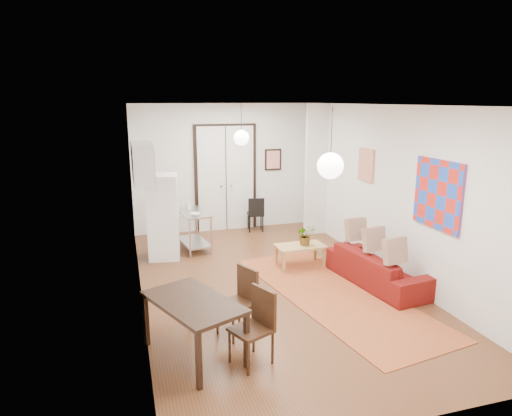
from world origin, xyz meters
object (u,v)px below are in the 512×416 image
object	(u,v)px
fridge	(163,217)
dining_chair_near	(235,295)
dining_chair_far	(249,320)
black_side_chair	(255,210)
coffee_table	(300,248)
dining_table	(193,307)
sofa	(378,268)
kitchen_counter	(193,226)

from	to	relation	value
fridge	dining_chair_near	size ratio (longest dim) A/B	1.85
dining_chair_far	black_side_chair	bearing A→B (deg)	139.61
coffee_table	dining_table	world-z (taller)	dining_table
fridge	sofa	bearing A→B (deg)	-27.42
fridge	dining_chair_far	world-z (taller)	fridge
kitchen_counter	sofa	bearing A→B (deg)	-53.41
dining_table	dining_chair_near	distance (m)	0.75
dining_chair_near	dining_chair_far	xyz separation A→B (m)	(0.00, -0.70, 0.00)
sofa	black_side_chair	world-z (taller)	black_side_chair
kitchen_counter	black_side_chair	bearing A→B (deg)	24.78
sofa	dining_chair_near	bearing A→B (deg)	100.30
coffee_table	dining_chair_near	bearing A→B (deg)	-130.36
kitchen_counter	black_side_chair	xyz separation A→B (m)	(1.58, 1.02, -0.02)
dining_chair_near	dining_chair_far	world-z (taller)	same
fridge	dining_table	world-z (taller)	fridge
kitchen_counter	fridge	size ratio (longest dim) A/B	0.67
black_side_chair	dining_chair_near	bearing A→B (deg)	79.85
sofa	black_side_chair	xyz separation A→B (m)	(-1.04, 3.68, 0.18)
kitchen_counter	black_side_chair	size ratio (longest dim) A/B	1.35
coffee_table	dining_table	bearing A→B (deg)	-133.31
sofa	coffee_table	distance (m)	1.48
dining_chair_far	coffee_table	bearing A→B (deg)	124.16
coffee_table	dining_chair_far	xyz separation A→B (m)	(-1.73, -2.73, 0.17)
kitchen_counter	black_side_chair	distance (m)	1.88
dining_chair_far	black_side_chair	distance (m)	5.49
black_side_chair	fridge	bearing A→B (deg)	41.05
fridge	dining_chair_far	distance (m)	3.94
kitchen_counter	fridge	world-z (taller)	fridge
sofa	dining_table	bearing A→B (deg)	104.01
coffee_table	kitchen_counter	distance (m)	2.29
fridge	dining_chair_near	world-z (taller)	fridge
coffee_table	dining_chair_far	world-z (taller)	dining_chair_far
kitchen_counter	coffee_table	bearing A→B (deg)	-49.09
dining_table	black_side_chair	distance (m)	5.45
dining_chair_near	black_side_chair	distance (m)	4.83
fridge	dining_chair_near	bearing A→B (deg)	-71.09
dining_chair_near	coffee_table	bearing A→B (deg)	116.11
dining_table	dining_chair_near	world-z (taller)	dining_chair_near
fridge	black_side_chair	distance (m)	2.62
fridge	black_side_chair	size ratio (longest dim) A/B	2.03
kitchen_counter	dining_table	xyz separation A→B (m)	(-0.61, -3.97, 0.14)
coffee_table	dining_chair_far	size ratio (longest dim) A/B	1.01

